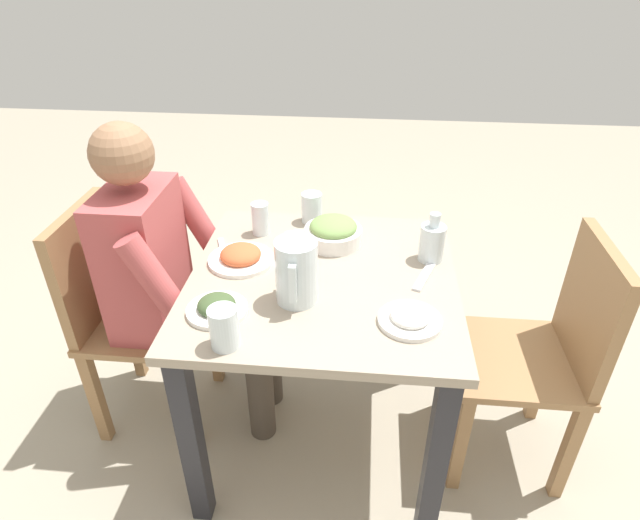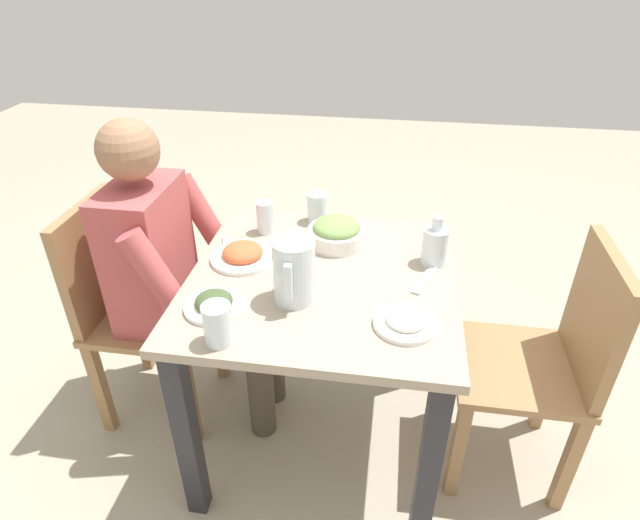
{
  "view_description": "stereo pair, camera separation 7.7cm",
  "coord_description": "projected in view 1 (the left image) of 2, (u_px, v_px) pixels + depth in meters",
  "views": [
    {
      "loc": [
        1.34,
        0.12,
        1.62
      ],
      "look_at": [
        -0.01,
        -0.01,
        0.77
      ],
      "focal_mm": 29.49,
      "sensor_mm": 36.0,
      "label": 1
    },
    {
      "loc": [
        1.33,
        0.2,
        1.62
      ],
      "look_at": [
        -0.01,
        -0.01,
        0.77
      ],
      "focal_mm": 29.49,
      "sensor_mm": 36.0,
      "label": 2
    }
  ],
  "objects": [
    {
      "name": "water_glass_by_pitcher",
      "position": [
        260.0,
        219.0,
        1.82
      ],
      "size": [
        0.06,
        0.06,
        0.11
      ],
      "primitive_type": "cylinder",
      "color": "silver",
      "rests_on": "dining_table"
    },
    {
      "name": "water_pitcher",
      "position": [
        296.0,
        272.0,
        1.47
      ],
      "size": [
        0.16,
        0.12,
        0.19
      ],
      "color": "silver",
      "rests_on": "dining_table"
    },
    {
      "name": "diner_near",
      "position": [
        173.0,
        277.0,
        1.77
      ],
      "size": [
        0.48,
        0.53,
        1.16
      ],
      "color": "#B24C4C",
      "rests_on": "ground_plane"
    },
    {
      "name": "oil_carafe",
      "position": [
        432.0,
        244.0,
        1.67
      ],
      "size": [
        0.08,
        0.08,
        0.16
      ],
      "color": "silver",
      "rests_on": "dining_table"
    },
    {
      "name": "plate_dolmas",
      "position": [
        217.0,
        307.0,
        1.46
      ],
      "size": [
        0.17,
        0.17,
        0.05
      ],
      "color": "white",
      "rests_on": "dining_table"
    },
    {
      "name": "knife_near",
      "position": [
        223.0,
        252.0,
        1.73
      ],
      "size": [
        0.18,
        0.08,
        0.01
      ],
      "primitive_type": "cube",
      "rotation": [
        0.0,
        0.0,
        0.34
      ],
      "color": "silver",
      "rests_on": "dining_table"
    },
    {
      "name": "chair_near",
      "position": [
        124.0,
        308.0,
        1.87
      ],
      "size": [
        0.4,
        0.4,
        0.86
      ],
      "color": "#997047",
      "rests_on": "ground_plane"
    },
    {
      "name": "ground_plane",
      "position": [
        322.0,
        432.0,
        2.0
      ],
      "size": [
        8.0,
        8.0,
        0.0
      ],
      "primitive_type": "plane",
      "color": "#9E937F"
    },
    {
      "name": "salad_bowl",
      "position": [
        333.0,
        232.0,
        1.77
      ],
      "size": [
        0.19,
        0.19,
        0.09
      ],
      "color": "white",
      "rests_on": "dining_table"
    },
    {
      "name": "plate_yoghurt",
      "position": [
        410.0,
        318.0,
        1.42
      ],
      "size": [
        0.17,
        0.17,
        0.04
      ],
      "color": "white",
      "rests_on": "dining_table"
    },
    {
      "name": "chair_far",
      "position": [
        546.0,
        349.0,
        1.68
      ],
      "size": [
        0.4,
        0.4,
        0.86
      ],
      "color": "#997047",
      "rests_on": "ground_plane"
    },
    {
      "name": "water_glass_near_left",
      "position": [
        224.0,
        328.0,
        1.32
      ],
      "size": [
        0.08,
        0.08,
        0.11
      ],
      "primitive_type": "cylinder",
      "color": "silver",
      "rests_on": "dining_table"
    },
    {
      "name": "water_glass_near_right",
      "position": [
        312.0,
        208.0,
        1.9
      ],
      "size": [
        0.07,
        0.07,
        0.11
      ],
      "primitive_type": "cylinder",
      "color": "silver",
      "rests_on": "dining_table"
    },
    {
      "name": "salt_shaker",
      "position": [
        290.0,
        239.0,
        1.76
      ],
      "size": [
        0.03,
        0.03,
        0.05
      ],
      "color": "white",
      "rests_on": "dining_table"
    },
    {
      "name": "plate_rice_curry",
      "position": [
        241.0,
        257.0,
        1.68
      ],
      "size": [
        0.21,
        0.21,
        0.05
      ],
      "color": "white",
      "rests_on": "dining_table"
    },
    {
      "name": "fork_near",
      "position": [
        424.0,
        276.0,
        1.61
      ],
      "size": [
        0.17,
        0.08,
        0.01
      ],
      "primitive_type": "cube",
      "rotation": [
        0.0,
        0.0,
        -0.36
      ],
      "color": "silver",
      "rests_on": "dining_table"
    },
    {
      "name": "dining_table",
      "position": [
        323.0,
        310.0,
        1.69
      ],
      "size": [
        0.82,
        0.82,
        0.72
      ],
      "color": "gray",
      "rests_on": "ground_plane"
    }
  ]
}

